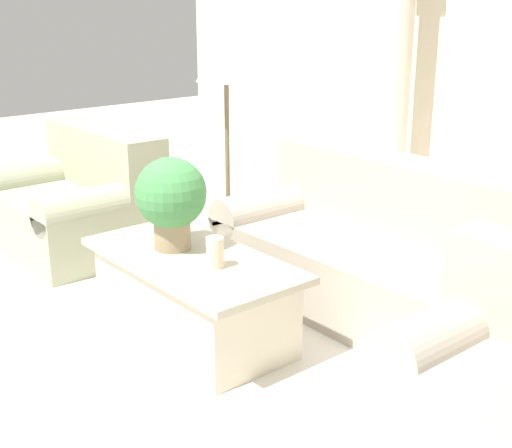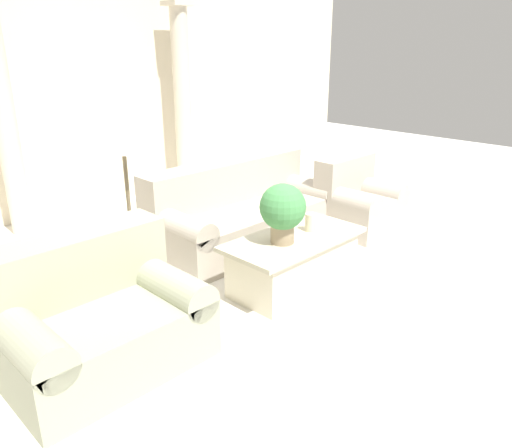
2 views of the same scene
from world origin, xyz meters
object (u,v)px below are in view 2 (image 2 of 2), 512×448
object	(u,v)px
floor_lamp	(123,146)
armchair	(358,201)
sofa_long	(242,212)
potted_plant	(283,209)
coffee_table	(293,261)
loveseat	(97,316)

from	to	relation	value
floor_lamp	armchair	distance (m)	2.92
sofa_long	potted_plant	size ratio (longest dim) A/B	4.11
coffee_table	armchair	distance (m)	1.74
sofa_long	floor_lamp	xyz separation A→B (m)	(-1.45, -0.10, 0.95)
sofa_long	armchair	bearing A→B (deg)	-28.49
armchair	loveseat	bearing A→B (deg)	-176.24
floor_lamp	armchair	bearing A→B (deg)	-12.21
floor_lamp	loveseat	bearing A→B (deg)	-134.41
loveseat	coffee_table	world-z (taller)	loveseat
coffee_table	potted_plant	size ratio (longest dim) A/B	2.54
loveseat	floor_lamp	xyz separation A→B (m)	(0.80, 0.81, 0.95)
coffee_table	potted_plant	world-z (taller)	potted_plant
potted_plant	loveseat	bearing A→B (deg)	171.97
potted_plant	armchair	world-z (taller)	potted_plant
sofa_long	potted_plant	world-z (taller)	potted_plant
potted_plant	sofa_long	bearing A→B (deg)	62.34
coffee_table	potted_plant	distance (m)	0.57
loveseat	coffee_table	size ratio (longest dim) A/B	0.98
loveseat	floor_lamp	distance (m)	1.48
loveseat	armchair	xyz separation A→B (m)	(3.49, 0.23, -0.01)
sofa_long	armchair	xyz separation A→B (m)	(1.25, -0.68, -0.00)
loveseat	potted_plant	distance (m)	1.72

